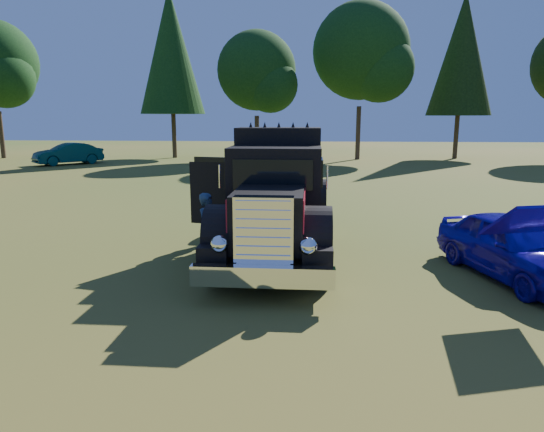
{
  "coord_description": "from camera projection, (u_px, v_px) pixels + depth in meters",
  "views": [
    {
      "loc": [
        0.33,
        -9.25,
        3.23
      ],
      "look_at": [
        -0.5,
        1.0,
        1.15
      ],
      "focal_mm": 32.0,
      "sensor_mm": 36.0,
      "label": 1
    }
  ],
  "objects": [
    {
      "name": "diamond_t_truck",
      "position": [
        276.0,
        202.0,
        11.45
      ],
      "size": [
        3.36,
        7.16,
        3.0
      ],
      "color": "black",
      "rests_on": "ground"
    },
    {
      "name": "spectator_far",
      "position": [
        217.0,
        211.0,
        12.57
      ],
      "size": [
        0.95,
        1.04,
        1.74
      ],
      "primitive_type": "imported",
      "rotation": [
        0.0,
        0.0,
        1.16
      ],
      "color": "#20304B",
      "rests_on": "ground"
    },
    {
      "name": "distant_teal_car",
      "position": [
        68.0,
        154.0,
        34.29
      ],
      "size": [
        4.29,
        4.41,
        1.5
      ],
      "primitive_type": "imported",
      "rotation": [
        0.0,
        0.0,
        -0.76
      ],
      "color": "#093937",
      "rests_on": "ground"
    },
    {
      "name": "ground",
      "position": [
        293.0,
        282.0,
        9.7
      ],
      "size": [
        120.0,
        120.0,
        0.0
      ],
      "primitive_type": "plane",
      "color": "#325619",
      "rests_on": "ground"
    },
    {
      "name": "treeline",
      "position": [
        298.0,
        54.0,
        34.6
      ],
      "size": [
        72.1,
        23.52,
        13.84
      ],
      "color": "#2D2116",
      "rests_on": "ground"
    },
    {
      "name": "hotrod_coupe",
      "position": [
        515.0,
        246.0,
        9.86
      ],
      "size": [
        2.56,
        4.33,
        1.89
      ],
      "color": "#080DAE",
      "rests_on": "ground"
    },
    {
      "name": "spectator_near",
      "position": [
        208.0,
        230.0,
        10.59
      ],
      "size": [
        0.6,
        0.71,
        1.65
      ],
      "primitive_type": "imported",
      "rotation": [
        0.0,
        0.0,
        1.17
      ],
      "color": "#1C2642",
      "rests_on": "ground"
    }
  ]
}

